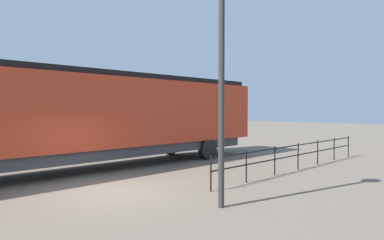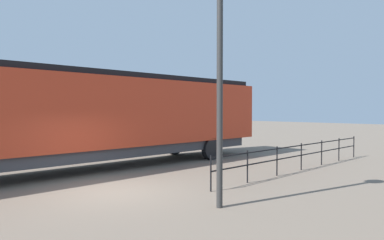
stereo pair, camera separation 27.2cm
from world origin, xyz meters
TOP-DOWN VIEW (x-y plane):
  - ground_plane at (0.00, 0.00)m, footprint 120.00×120.00m
  - locomotive at (-4.02, 2.07)m, footprint 3.16×18.16m
  - lamp_post at (3.51, 1.04)m, footprint 0.57×0.57m
  - platform_fence at (2.15, 7.79)m, footprint 0.05×11.26m

SIDE VIEW (x-z plane):
  - ground_plane at x=0.00m, z-range 0.00..0.00m
  - platform_fence at x=2.15m, z-range 0.17..1.30m
  - locomotive at x=-4.02m, z-range 0.26..4.38m
  - lamp_post at x=3.51m, z-range 1.42..7.37m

